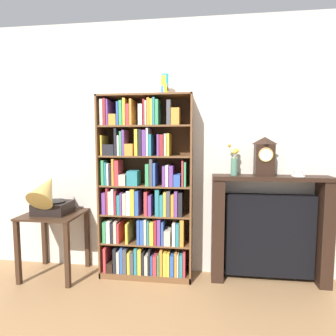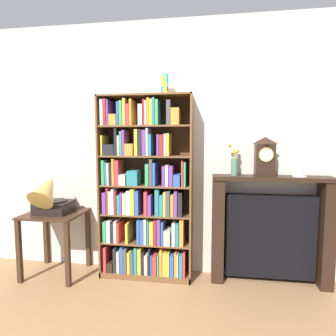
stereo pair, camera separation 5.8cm
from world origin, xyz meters
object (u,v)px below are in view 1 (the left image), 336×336
object	(u,v)px
teacup_with_saucer	(299,174)
fireplace_mantel	(269,230)
bookshelf	(144,196)
cup_stack	(165,85)
gramophone	(49,196)
mantel_clock	(264,156)
side_table_left	(54,227)
flower_vase	(234,162)

from	to	relation	value
teacup_with_saucer	fireplace_mantel	bearing A→B (deg)	175.08
bookshelf	cup_stack	bearing A→B (deg)	2.23
gramophone	fireplace_mantel	distance (m)	2.28
mantel_clock	bookshelf	bearing A→B (deg)	-178.56
side_table_left	cup_stack	bearing A→B (deg)	5.51
side_table_left	fireplace_mantel	size ratio (longest dim) A/B	0.58
teacup_with_saucer	gramophone	bearing A→B (deg)	-175.14
side_table_left	teacup_with_saucer	xyz separation A→B (m)	(2.50, 0.14, 0.60)
mantel_clock	flower_vase	world-z (taller)	mantel_clock
flower_vase	teacup_with_saucer	size ratio (longest dim) A/B	2.39
flower_vase	bookshelf	bearing A→B (deg)	-177.74
side_table_left	fireplace_mantel	bearing A→B (deg)	4.08
cup_stack	flower_vase	xyz separation A→B (m)	(0.70, 0.03, -0.77)
side_table_left	fireplace_mantel	xyz separation A→B (m)	(2.24, 0.16, 0.01)
flower_vase	teacup_with_saucer	world-z (taller)	flower_vase
gramophone	fireplace_mantel	world-z (taller)	gramophone
fireplace_mantel	side_table_left	bearing A→B (deg)	-175.92
bookshelf	flower_vase	size ratio (longest dim) A/B	6.04
fireplace_mantel	teacup_with_saucer	world-z (taller)	teacup_with_saucer
fireplace_mantel	teacup_with_saucer	distance (m)	0.64
side_table_left	gramophone	xyz separation A→B (m)	(0.00, -0.07, 0.35)
fireplace_mantel	teacup_with_saucer	bearing A→B (deg)	-4.92
gramophone	side_table_left	bearing A→B (deg)	90.00
bookshelf	teacup_with_saucer	bearing A→B (deg)	1.22
cup_stack	bookshelf	bearing A→B (deg)	-177.77
side_table_left	flower_vase	distance (m)	2.01
gramophone	mantel_clock	xyz separation A→B (m)	(2.17, 0.21, 0.41)
fireplace_mantel	mantel_clock	size ratio (longest dim) A/B	3.00
fireplace_mantel	mantel_clock	bearing A→B (deg)	-162.47
cup_stack	gramophone	world-z (taller)	cup_stack
cup_stack	mantel_clock	size ratio (longest dim) A/B	0.53
cup_stack	teacup_with_saucer	world-z (taller)	cup_stack
bookshelf	flower_vase	world-z (taller)	bookshelf
side_table_left	teacup_with_saucer	world-z (taller)	teacup_with_saucer
side_table_left	flower_vase	size ratio (longest dim) A/B	2.15
cup_stack	side_table_left	distance (m)	1.89
fireplace_mantel	cup_stack	bearing A→B (deg)	-177.52
cup_stack	gramophone	size ratio (longest dim) A/B	0.42
flower_vase	side_table_left	bearing A→B (deg)	-175.70
bookshelf	gramophone	world-z (taller)	bookshelf
fireplace_mantel	mantel_clock	distance (m)	0.75
bookshelf	gramophone	distance (m)	0.98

